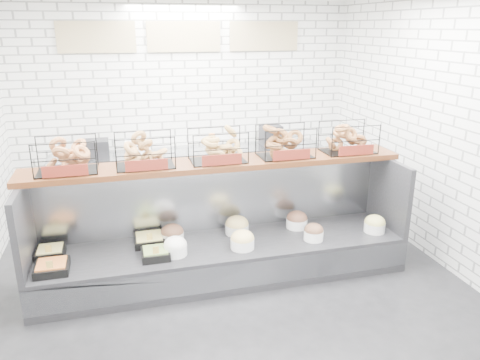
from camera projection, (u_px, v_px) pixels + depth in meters
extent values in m
plane|color=black|center=(230.00, 288.00, 4.95)|extent=(5.50, 5.50, 0.00)
cube|color=white|center=(186.00, 106.00, 7.01)|extent=(5.00, 0.02, 3.00)
cube|color=white|center=(452.00, 136.00, 5.09)|extent=(0.02, 5.50, 3.00)
cube|color=#C4B388|center=(96.00, 37.00, 6.37)|extent=(1.05, 0.03, 0.42)
cube|color=#C4B388|center=(184.00, 37.00, 6.67)|extent=(1.05, 0.03, 0.42)
cube|color=#C4B388|center=(264.00, 36.00, 6.96)|extent=(1.05, 0.03, 0.42)
cube|color=black|center=(224.00, 259.00, 5.17)|extent=(4.00, 0.90, 0.40)
cube|color=#93969B|center=(233.00, 276.00, 4.76)|extent=(4.00, 0.03, 0.28)
cube|color=#93969B|center=(215.00, 195.00, 5.35)|extent=(4.00, 0.08, 0.80)
cube|color=black|center=(24.00, 227.00, 4.50)|extent=(0.06, 0.90, 0.80)
cube|color=black|center=(387.00, 192.00, 5.46)|extent=(0.06, 0.90, 0.80)
cube|color=black|center=(52.00, 268.00, 4.48)|extent=(0.31, 0.31, 0.08)
cube|color=#C56629|center=(52.00, 265.00, 4.47)|extent=(0.27, 0.27, 0.04)
cube|color=gold|center=(49.00, 265.00, 4.35)|extent=(0.06, 0.01, 0.08)
cube|color=black|center=(51.00, 253.00, 4.78)|extent=(0.28, 0.28, 0.08)
cube|color=#E1CF73|center=(50.00, 250.00, 4.77)|extent=(0.24, 0.24, 0.04)
cube|color=gold|center=(48.00, 249.00, 4.66)|extent=(0.06, 0.01, 0.08)
cube|color=black|center=(156.00, 254.00, 4.75)|extent=(0.28, 0.28, 0.08)
cube|color=#7F994E|center=(155.00, 251.00, 4.74)|extent=(0.24, 0.24, 0.04)
cube|color=gold|center=(156.00, 250.00, 4.63)|extent=(0.06, 0.01, 0.08)
cube|color=black|center=(149.00, 240.00, 5.06)|extent=(0.32, 0.32, 0.08)
cube|color=#F8EB7F|center=(149.00, 237.00, 5.05)|extent=(0.27, 0.27, 0.04)
cube|color=gold|center=(150.00, 237.00, 4.93)|extent=(0.06, 0.01, 0.08)
cylinder|color=white|center=(176.00, 250.00, 4.81)|extent=(0.24, 0.24, 0.11)
ellipsoid|color=white|center=(175.00, 244.00, 4.79)|extent=(0.24, 0.24, 0.17)
cylinder|color=white|center=(173.00, 237.00, 5.10)|extent=(0.25, 0.25, 0.11)
ellipsoid|color=brown|center=(172.00, 232.00, 5.08)|extent=(0.25, 0.25, 0.17)
cylinder|color=white|center=(242.00, 243.00, 4.95)|extent=(0.25, 0.25, 0.11)
ellipsoid|color=#EECF79|center=(242.00, 238.00, 4.93)|extent=(0.25, 0.25, 0.17)
cylinder|color=white|center=(237.00, 229.00, 5.31)|extent=(0.27, 0.27, 0.11)
ellipsoid|color=#D3B76C|center=(237.00, 224.00, 5.29)|extent=(0.26, 0.26, 0.18)
cylinder|color=white|center=(313.00, 235.00, 5.14)|extent=(0.22, 0.22, 0.11)
ellipsoid|color=brown|center=(314.00, 230.00, 5.13)|extent=(0.21, 0.21, 0.15)
cylinder|color=white|center=(297.00, 223.00, 5.46)|extent=(0.25, 0.25, 0.11)
ellipsoid|color=brown|center=(297.00, 218.00, 5.44)|extent=(0.24, 0.24, 0.17)
cylinder|color=white|center=(374.00, 227.00, 5.35)|extent=(0.24, 0.24, 0.11)
ellipsoid|color=#CDC468|center=(375.00, 222.00, 5.33)|extent=(0.24, 0.24, 0.16)
cube|color=#3E1D0D|center=(218.00, 164.00, 5.04)|extent=(4.10, 0.50, 0.06)
cube|color=black|center=(66.00, 155.00, 4.61)|extent=(0.60, 0.38, 0.34)
cube|color=maroon|center=(65.00, 171.00, 4.46)|extent=(0.42, 0.02, 0.11)
cube|color=black|center=(145.00, 150.00, 4.80)|extent=(0.60, 0.38, 0.34)
cube|color=maroon|center=(147.00, 165.00, 4.64)|extent=(0.42, 0.02, 0.11)
cube|color=black|center=(218.00, 146.00, 4.98)|extent=(0.60, 0.38, 0.34)
cube|color=maroon|center=(222.00, 160.00, 4.83)|extent=(0.42, 0.02, 0.11)
cube|color=black|center=(285.00, 141.00, 5.17)|extent=(0.60, 0.38, 0.34)
cube|color=maroon|center=(292.00, 155.00, 5.01)|extent=(0.42, 0.02, 0.11)
cube|color=black|center=(348.00, 137.00, 5.35)|extent=(0.60, 0.38, 0.34)
cube|color=maroon|center=(356.00, 150.00, 5.20)|extent=(0.42, 0.02, 0.11)
cube|color=#93969B|center=(192.00, 179.00, 7.04)|extent=(4.00, 0.60, 0.90)
cube|color=black|center=(94.00, 149.00, 6.51)|extent=(0.40, 0.30, 0.24)
cube|color=silver|center=(138.00, 147.00, 6.74)|extent=(0.35, 0.28, 0.18)
cylinder|color=#CE7533|center=(212.00, 141.00, 6.99)|extent=(0.09, 0.09, 0.22)
cube|color=black|center=(271.00, 135.00, 7.19)|extent=(0.30, 0.30, 0.30)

